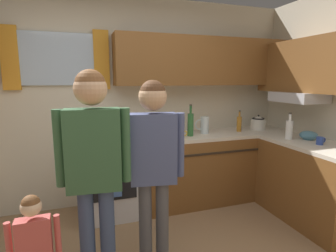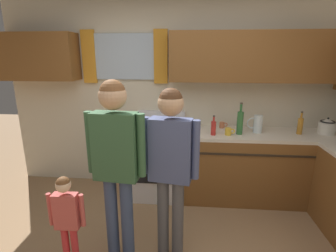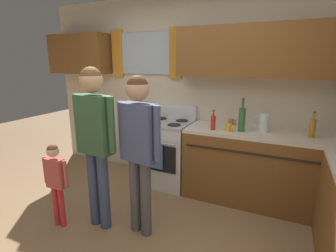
% 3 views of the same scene
% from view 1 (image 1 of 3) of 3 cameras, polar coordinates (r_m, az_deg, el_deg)
% --- Properties ---
extents(back_wall_unit, '(4.60, 0.42, 2.60)m').
position_cam_1_polar(back_wall_unit, '(3.45, -9.58, 7.91)').
color(back_wall_unit, beige).
rests_on(back_wall_unit, ground).
extents(kitchen_counter_run, '(2.12, 1.76, 0.90)m').
position_cam_1_polar(kitchen_counter_run, '(3.61, 15.87, -9.05)').
color(kitchen_counter_run, brown).
rests_on(kitchen_counter_run, ground).
extents(stove_oven, '(0.66, 0.67, 1.10)m').
position_cam_1_polar(stove_oven, '(3.33, -12.44, -10.22)').
color(stove_oven, silver).
rests_on(stove_oven, ground).
extents(bottle_wine_green, '(0.08, 0.08, 0.39)m').
position_cam_1_polar(bottle_wine_green, '(3.35, 4.76, 0.44)').
color(bottle_wine_green, '#2D6633').
rests_on(bottle_wine_green, kitchen_counter_run).
extents(bottle_sauce_red, '(0.06, 0.06, 0.25)m').
position_cam_1_polar(bottle_sauce_red, '(3.19, -0.14, -1.08)').
color(bottle_sauce_red, red).
rests_on(bottle_sauce_red, kitchen_counter_run).
extents(bottle_oil_amber, '(0.06, 0.06, 0.29)m').
position_cam_1_polar(bottle_oil_amber, '(3.77, 14.77, 0.52)').
color(bottle_oil_amber, '#B27223').
rests_on(bottle_oil_amber, kitchen_counter_run).
extents(bottle_milk_white, '(0.08, 0.08, 0.31)m').
position_cam_1_polar(bottle_milk_white, '(3.48, 24.19, -0.59)').
color(bottle_milk_white, white).
rests_on(bottle_milk_white, kitchen_counter_run).
extents(mug_cobalt_blue, '(0.11, 0.07, 0.08)m').
position_cam_1_polar(mug_cobalt_blue, '(3.35, 29.42, -2.71)').
color(mug_cobalt_blue, '#2D479E').
rests_on(mug_cobalt_blue, kitchen_counter_run).
extents(cup_terracotta, '(0.11, 0.07, 0.08)m').
position_cam_1_polar(cup_terracotta, '(3.56, 0.40, -0.80)').
color(cup_terracotta, '#B76642').
rests_on(cup_terracotta, kitchen_counter_run).
extents(mug_mustard_yellow, '(0.12, 0.08, 0.09)m').
position_cam_1_polar(mug_mustard_yellow, '(3.27, 2.88, -1.66)').
color(mug_mustard_yellow, gold).
rests_on(mug_mustard_yellow, kitchen_counter_run).
extents(stovetop_kettle, '(0.27, 0.20, 0.21)m').
position_cam_1_polar(stovetop_kettle, '(4.00, 18.49, 0.67)').
color(stovetop_kettle, silver).
rests_on(stovetop_kettle, kitchen_counter_run).
extents(water_pitcher, '(0.19, 0.11, 0.22)m').
position_cam_1_polar(water_pitcher, '(3.54, 7.65, 0.22)').
color(water_pitcher, silver).
rests_on(water_pitcher, kitchen_counter_run).
extents(mixing_bowl, '(0.20, 0.20, 0.10)m').
position_cam_1_polar(mixing_bowl, '(3.57, 27.51, -1.79)').
color(mixing_bowl, teal).
rests_on(mixing_bowl, kitchen_counter_run).
extents(adult_holding_child, '(0.51, 0.23, 1.66)m').
position_cam_1_polar(adult_holding_child, '(1.98, -15.37, -6.64)').
color(adult_holding_child, '#38476B').
rests_on(adult_holding_child, ground).
extents(adult_in_plaid, '(0.49, 0.22, 1.59)m').
position_cam_1_polar(adult_in_plaid, '(2.13, -3.13, -6.34)').
color(adult_in_plaid, '#4C4C51').
rests_on(adult_in_plaid, ground).
extents(small_child, '(0.31, 0.12, 0.91)m').
position_cam_1_polar(small_child, '(2.01, -26.30, -21.89)').
color(small_child, red).
rests_on(small_child, ground).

